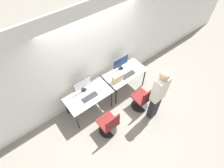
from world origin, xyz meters
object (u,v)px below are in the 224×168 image
office_chair_right (142,99)px  mouse_left (99,91)px  monitor_left (83,85)px  keyboard_left (90,97)px  monitor_right (121,63)px  mouse_right (135,70)px  person_right (158,94)px  keyboard_right (128,75)px  handbag (118,78)px  office_chair_left (109,125)px

office_chair_right → mouse_left: bearing=141.3°
monitor_left → keyboard_left: size_ratio=1.17×
monitor_right → mouse_right: monitor_right is taller
office_chair_right → person_right: size_ratio=0.51×
keyboard_left → monitor_right: 1.30m
mouse_left → keyboard_right: 0.96m
office_chair_right → monitor_left: bearing=139.4°
handbag → mouse_right: bearing=-3.5°
monitor_right → mouse_left: bearing=-163.1°
monitor_left → monitor_right: (1.25, -0.01, 0.00)m
keyboard_left → office_chair_right: 1.44m
monitor_right → office_chair_right: 1.17m
keyboard_right → person_right: size_ratio=0.24×
office_chair_left → keyboard_right: office_chair_left is taller
mouse_left → keyboard_right: mouse_left is taller
keyboard_right → mouse_right: mouse_right is taller
keyboard_left → monitor_right: monitor_right is taller
mouse_right → handbag: (-0.63, 0.04, 0.10)m
mouse_left → keyboard_right: size_ratio=0.21×
mouse_left → handbag: 0.61m
keyboard_left → mouse_left: size_ratio=4.74×
mouse_right → handbag: bearing=176.5°
monitor_left → keyboard_left: monitor_left is taller
handbag → monitor_left: bearing=161.9°
mouse_left → keyboard_right: (0.96, -0.03, -0.01)m
office_chair_left → keyboard_right: (1.24, 0.70, 0.36)m
keyboard_left → office_chair_left: bearing=-88.8°
mouse_left → person_right: (0.95, -1.09, 0.24)m
office_chair_left → mouse_right: bearing=24.9°
keyboard_left → mouse_left: (0.29, -0.01, 0.01)m
keyboard_right → keyboard_left: bearing=177.9°
keyboard_left → monitor_right: (1.25, 0.28, 0.22)m
monitor_right → handbag: size_ratio=1.66×
office_chair_left → monitor_right: (1.24, 1.03, 0.58)m
keyboard_left → handbag: 0.90m
handbag → mouse_left: bearing=-179.4°
office_chair_left → mouse_left: bearing=69.6°
mouse_left → handbag: size_ratio=0.30×
person_right → office_chair_right: bearing=98.3°
mouse_right → keyboard_left: bearing=178.3°
monitor_left → mouse_right: monitor_left is taller
office_chair_right → office_chair_left: bearing=-179.2°
monitor_left → handbag: 0.95m
monitor_left → keyboard_left: 0.36m
keyboard_left → mouse_right: (1.53, -0.05, 0.01)m
person_right → mouse_right: bearing=74.8°
keyboard_left → office_chair_right: bearing=-31.7°
mouse_left → handbag: bearing=0.6°
office_chair_left → keyboard_right: size_ratio=2.12×
monitor_left → handbag: bearing=-18.1°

